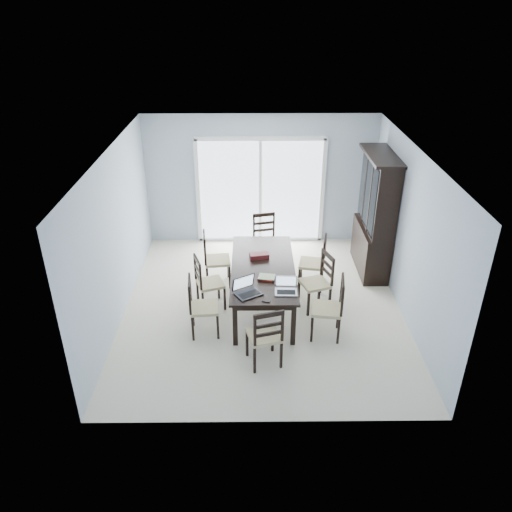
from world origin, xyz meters
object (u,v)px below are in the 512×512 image
object	(u,v)px
chair_left_near	(198,301)
game_box	(259,256)
dining_table	(263,271)
chair_right_near	(334,302)
laptop_dark	(249,291)
chair_right_far	(318,257)
laptop_silver	(286,289)
chair_right_mid	(321,275)
cell_phone	(266,301)
chair_left_far	(212,254)
chair_left_mid	(204,277)
chair_end_far	(265,234)
hot_tub	(226,200)
chair_end_near	(266,331)
china_hutch	(375,216)

from	to	relation	value
chair_left_near	game_box	distance (m)	1.38
dining_table	chair_right_near	world-z (taller)	chair_right_near
laptop_dark	chair_right_near	bearing A→B (deg)	-29.99
chair_right_far	laptop_silver	distance (m)	1.54
dining_table	game_box	world-z (taller)	game_box
chair_right_mid	cell_phone	size ratio (longest dim) A/B	9.28
laptop_dark	chair_left_far	bearing A→B (deg)	81.24
chair_left_mid	cell_phone	bearing A→B (deg)	25.15
chair_right_far	laptop_silver	bearing A→B (deg)	167.03
chair_end_far	chair_left_far	bearing A→B (deg)	27.15
chair_left_mid	hot_tub	bearing A→B (deg)	157.94
chair_end_far	chair_end_near	bearing A→B (deg)	76.54
dining_table	game_box	distance (m)	0.32
china_hutch	chair_right_far	size ratio (longest dim) A/B	1.99
cell_phone	hot_tub	bearing A→B (deg)	122.05
chair_left_far	chair_right_mid	world-z (taller)	chair_left_far
china_hutch	chair_end_far	bearing A→B (deg)	172.59
chair_left_mid	chair_right_far	size ratio (longest dim) A/B	0.96
chair_end_near	game_box	xyz separation A→B (m)	(-0.06, 1.78, 0.20)
chair_left_far	chair_right_near	world-z (taller)	chair_left_far
dining_table	chair_right_near	distance (m)	1.29
chair_end_near	hot_tub	size ratio (longest dim) A/B	0.55
dining_table	china_hutch	size ratio (longest dim) A/B	1.00
dining_table	hot_tub	xyz separation A→B (m)	(-0.74, 3.55, -0.20)
chair_left_near	chair_end_near	size ratio (longest dim) A/B	0.98
laptop_silver	chair_left_near	bearing A→B (deg)	179.11
chair_right_far	china_hutch	bearing A→B (deg)	-47.92
chair_left_near	game_box	world-z (taller)	chair_left_near
chair_left_mid	chair_right_mid	xyz separation A→B (m)	(1.86, 0.01, 0.02)
chair_end_far	hot_tub	bearing A→B (deg)	-80.54
chair_right_far	laptop_silver	world-z (taller)	chair_right_far
dining_table	chair_right_mid	xyz separation A→B (m)	(0.93, -0.00, -0.09)
chair_left_far	laptop_dark	bearing A→B (deg)	16.12
chair_left_near	laptop_silver	xyz separation A→B (m)	(1.29, -0.07, 0.23)
china_hutch	laptop_dark	xyz separation A→B (m)	(-2.25, -2.07, -0.26)
cell_phone	game_box	size ratio (longest dim) A/B	0.39
dining_table	chair_end_far	bearing A→B (deg)	87.20
dining_table	chair_left_far	distance (m)	1.14
chair_right_far	game_box	world-z (taller)	chair_right_far
chair_left_mid	game_box	bearing A→B (deg)	90.34
chair_left_far	china_hutch	bearing A→B (deg)	93.64
chair_left_near	chair_end_far	size ratio (longest dim) A/B	0.96
chair_left_near	cell_phone	bearing A→B (deg)	68.07
laptop_silver	chair_right_far	bearing A→B (deg)	67.77
dining_table	laptop_dark	xyz separation A→B (m)	(-0.22, -0.82, 0.14)
chair_right_mid	chair_right_far	size ratio (longest dim) A/B	1.00
cell_phone	chair_end_near	bearing A→B (deg)	-69.23
chair_left_mid	dining_table	bearing A→B (deg)	71.75
chair_left_near	chair_right_far	size ratio (longest dim) A/B	0.98
chair_right_near	chair_end_near	xyz separation A→B (m)	(-1.00, -0.69, -0.01)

